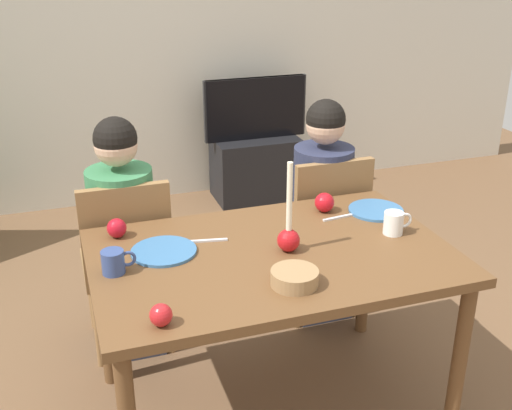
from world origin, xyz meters
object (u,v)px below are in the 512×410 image
object	(u,v)px
tv	(255,108)
apple_by_right_mug	(161,315)
mug_left	(114,262)
candle_centerpiece	(289,234)
apple_near_candle	(324,202)
plate_right	(376,210)
chair_left	(127,256)
person_left_child	(125,242)
bowl_walnuts	(295,278)
dining_table	(272,271)
tv_stand	(256,168)
person_right_child	(321,215)
apple_by_left_plate	(117,228)
plate_left	(164,251)
chair_right	(324,227)
mug_right	(394,223)

from	to	relation	value
tv	apple_by_right_mug	world-z (taller)	tv
tv	mug_left	distance (m)	2.62
tv	candle_centerpiece	size ratio (longest dim) A/B	2.16
tv	apple_near_candle	world-z (taller)	tv
plate_right	chair_left	bearing A→B (deg)	160.45
person_left_child	bowl_walnuts	size ratio (longest dim) A/B	6.86
dining_table	candle_centerpiece	size ratio (longest dim) A/B	3.82
tv_stand	apple_near_candle	distance (m)	2.10
person_right_child	plate_right	bearing A→B (deg)	-80.11
plate_right	apple_by_left_plate	xyz separation A→B (m)	(-1.13, 0.11, 0.03)
person_right_child	mug_left	distance (m)	1.28
tv	plate_left	distance (m)	2.43
chair_right	tv_stand	bearing A→B (deg)	83.30
person_right_child	apple_by_left_plate	world-z (taller)	person_right_child
plate_right	apple_near_candle	world-z (taller)	apple_near_candle
apple_near_candle	plate_left	bearing A→B (deg)	-167.67
apple_by_left_plate	mug_left	bearing A→B (deg)	-98.74
plate_left	person_left_child	bearing A→B (deg)	100.96
mug_right	apple_by_right_mug	bearing A→B (deg)	-160.91
dining_table	apple_near_candle	size ratio (longest dim) A/B	15.91
bowl_walnuts	apple_near_candle	size ratio (longest dim) A/B	1.94
dining_table	plate_left	xyz separation A→B (m)	(-0.40, 0.13, 0.09)
chair_right	chair_left	bearing A→B (deg)	180.00
person_right_child	apple_by_right_mug	size ratio (longest dim) A/B	15.83
chair_right	tv	xyz separation A→B (m)	(0.20, 1.69, 0.20)
apple_near_candle	apple_by_left_plate	size ratio (longest dim) A/B	1.09
plate_right	apple_by_right_mug	bearing A→B (deg)	-151.66
chair_left	tv	size ratio (longest dim) A/B	1.14
dining_table	candle_centerpiece	distance (m)	0.17
tv	plate_right	size ratio (longest dim) A/B	3.23
plate_right	mug_left	size ratio (longest dim) A/B	1.92
dining_table	apple_by_left_plate	world-z (taller)	apple_by_left_plate
dining_table	bowl_walnuts	distance (m)	0.28
person_left_child	apple_near_candle	bearing A→B (deg)	-21.72
mug_right	dining_table	bearing A→B (deg)	-179.71
person_right_child	mug_left	size ratio (longest dim) A/B	9.22
chair_left	candle_centerpiece	bearing A→B (deg)	-47.40
person_left_child	plate_right	size ratio (longest dim) A/B	4.79
chair_right	apple_by_left_plate	world-z (taller)	chair_right
person_left_child	plate_right	world-z (taller)	person_left_child
bowl_walnuts	dining_table	bearing A→B (deg)	87.68
dining_table	mug_left	size ratio (longest dim) A/B	11.02
mug_left	apple_by_right_mug	distance (m)	0.40
person_right_child	apple_by_left_plate	bearing A→B (deg)	-163.75
person_right_child	plate_left	bearing A→B (deg)	-150.79
person_left_child	apple_near_candle	size ratio (longest dim) A/B	13.32
chair_right	plate_left	distance (m)	1.05
chair_right	person_right_child	size ratio (longest dim) A/B	0.77
tv_stand	chair_left	bearing A→B (deg)	-125.40
plate_left	bowl_walnuts	size ratio (longest dim) A/B	1.50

